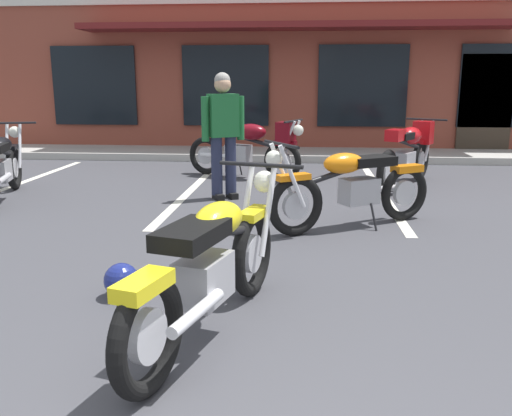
{
  "coord_description": "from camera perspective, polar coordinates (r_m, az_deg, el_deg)",
  "views": [
    {
      "loc": [
        0.27,
        -1.26,
        1.58
      ],
      "look_at": [
        -0.12,
        3.12,
        0.55
      ],
      "focal_mm": 38.47,
      "sensor_mm": 36.0,
      "label": 1
    }
  ],
  "objects": [
    {
      "name": "person_by_back_row",
      "position": [
        7.37,
        -3.43,
        8.27
      ],
      "size": [
        0.57,
        0.4,
        1.68
      ],
      "color": "black",
      "rests_on": "ground_plane"
    },
    {
      "name": "motorcycle_red_sportbike",
      "position": [
        8.12,
        -25.0,
        4.05
      ],
      "size": [
        0.94,
        2.06,
        0.98
      ],
      "color": "black",
      "rests_on": "ground_plane"
    },
    {
      "name": "helmet_on_pavement",
      "position": [
        4.22,
        -13.8,
        -7.3
      ],
      "size": [
        0.26,
        0.26,
        0.26
      ],
      "color": "navy",
      "rests_on": "ground_plane"
    },
    {
      "name": "motorcycle_foreground_classic",
      "position": [
        3.43,
        -4.66,
        -5.84
      ],
      "size": [
        0.9,
        2.06,
        0.98
      ],
      "color": "black",
      "rests_on": "ground_plane"
    },
    {
      "name": "painted_stall_lines",
      "position": [
        8.07,
        3.08,
        1.9
      ],
      "size": [
        8.43,
        4.8,
        0.01
      ],
      "color": "silver",
      "rests_on": "ground_plane"
    },
    {
      "name": "sidewalk_kerb",
      "position": [
        11.61,
        3.73,
        5.69
      ],
      "size": [
        22.0,
        1.8,
        0.14
      ],
      "primitive_type": "cube",
      "color": "#A8A59E",
      "rests_on": "ground_plane"
    },
    {
      "name": "ground_plane",
      "position": [
        4.88,
        1.67,
        -5.72
      ],
      "size": [
        80.0,
        80.0,
        0.0
      ],
      "primitive_type": "plane",
      "color": "#3D3D42"
    },
    {
      "name": "motorcycle_orange_scrambler",
      "position": [
        8.96,
        -0.76,
        6.45
      ],
      "size": [
        2.0,
        1.1,
        0.98
      ],
      "color": "black",
      "rests_on": "ground_plane"
    },
    {
      "name": "brick_storefront_building",
      "position": [
        15.01,
        4.18,
        13.7
      ],
      "size": [
        14.63,
        6.81,
        3.44
      ],
      "color": "brown",
      "rests_on": "ground_plane"
    },
    {
      "name": "motorcycle_blue_standard",
      "position": [
        6.0,
        9.91,
        2.25
      ],
      "size": [
        1.86,
        1.35,
        0.98
      ],
      "color": "black",
      "rests_on": "ground_plane"
    },
    {
      "name": "motorcycle_green_cafe_racer",
      "position": [
        8.61,
        15.57,
        5.69
      ],
      "size": [
        1.28,
        1.9,
        0.98
      ],
      "color": "black",
      "rests_on": "ground_plane"
    }
  ]
}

